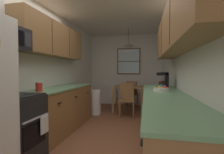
# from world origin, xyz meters

# --- Properties ---
(ground_plane) EXTENTS (12.00, 12.00, 0.00)m
(ground_plane) POSITION_xyz_m (0.00, 1.00, 0.00)
(ground_plane) COLOR brown
(wall_left) EXTENTS (0.10, 9.00, 2.55)m
(wall_left) POSITION_xyz_m (-1.35, 1.00, 1.27)
(wall_left) COLOR silver
(wall_left) RESTS_ON ground
(wall_right) EXTENTS (0.10, 9.00, 2.55)m
(wall_right) POSITION_xyz_m (1.35, 1.00, 1.27)
(wall_right) COLOR silver
(wall_right) RESTS_ON ground
(wall_back) EXTENTS (4.40, 0.10, 2.55)m
(wall_back) POSITION_xyz_m (0.00, 3.65, 1.27)
(wall_back) COLOR silver
(wall_back) RESTS_ON ground
(ceiling_slab) EXTENTS (4.40, 9.00, 0.08)m
(ceiling_slab) POSITION_xyz_m (0.00, 1.00, 2.59)
(ceiling_slab) COLOR white
(stove_range) EXTENTS (0.66, 0.61, 1.10)m
(stove_range) POSITION_xyz_m (-0.99, -0.55, 0.47)
(stove_range) COLOR black
(stove_range) RESTS_ON ground
(microwave_over_range) EXTENTS (0.39, 0.61, 0.31)m
(microwave_over_range) POSITION_xyz_m (-1.11, -0.55, 1.67)
(microwave_over_range) COLOR black
(counter_left) EXTENTS (0.64, 2.03, 0.90)m
(counter_left) POSITION_xyz_m (-1.00, 0.77, 0.45)
(counter_left) COLOR olive
(counter_left) RESTS_ON ground
(upper_cabinets_left) EXTENTS (0.33, 2.11, 0.67)m
(upper_cabinets_left) POSITION_xyz_m (-1.14, 0.72, 1.87)
(upper_cabinets_left) COLOR olive
(counter_right) EXTENTS (0.64, 3.22, 0.90)m
(counter_right) POSITION_xyz_m (1.00, 0.12, 0.45)
(counter_right) COLOR olive
(counter_right) RESTS_ON ground
(upper_cabinets_right) EXTENTS (0.33, 2.90, 0.65)m
(upper_cabinets_right) POSITION_xyz_m (1.14, 0.07, 1.82)
(upper_cabinets_right) COLOR olive
(dining_table) EXTENTS (0.89, 0.71, 0.76)m
(dining_table) POSITION_xyz_m (0.20, 2.60, 0.62)
(dining_table) COLOR olive
(dining_table) RESTS_ON ground
(dining_chair_near) EXTENTS (0.42, 0.42, 0.90)m
(dining_chair_near) POSITION_xyz_m (0.22, 2.04, 0.50)
(dining_chair_near) COLOR olive
(dining_chair_near) RESTS_ON ground
(dining_chair_far) EXTENTS (0.41, 0.41, 0.90)m
(dining_chair_far) POSITION_xyz_m (0.27, 3.16, 0.50)
(dining_chair_far) COLOR olive
(dining_chair_far) RESTS_ON ground
(pendant_light) EXTENTS (0.33, 0.33, 0.55)m
(pendant_light) POSITION_xyz_m (0.20, 2.60, 2.05)
(pendant_light) COLOR black
(back_window) EXTENTS (0.84, 0.05, 0.94)m
(back_window) POSITION_xyz_m (0.11, 3.58, 1.59)
(back_window) COLOR brown
(trash_bin) EXTENTS (0.34, 0.34, 0.70)m
(trash_bin) POSITION_xyz_m (-0.70, 2.09, 0.35)
(trash_bin) COLOR white
(trash_bin) RESTS_ON ground
(storage_canister) EXTENTS (0.11, 0.11, 0.16)m
(storage_canister) POSITION_xyz_m (-1.00, 0.00, 0.98)
(storage_canister) COLOR red
(storage_canister) RESTS_ON counter_left
(dish_towel) EXTENTS (0.02, 0.16, 0.24)m
(dish_towel) POSITION_xyz_m (-0.64, -0.39, 0.50)
(dish_towel) COLOR white
(coffee_maker) EXTENTS (0.22, 0.18, 0.31)m
(coffee_maker) POSITION_xyz_m (1.08, 1.03, 1.06)
(coffee_maker) COLOR black
(coffee_maker) RESTS_ON counter_right
(mug_by_coffeemaker) EXTENTS (0.11, 0.08, 0.11)m
(mug_by_coffeemaker) POSITION_xyz_m (1.04, 1.41, 0.95)
(mug_by_coffeemaker) COLOR #335999
(mug_by_coffeemaker) RESTS_ON counter_right
(mug_spare) EXTENTS (0.11, 0.08, 0.09)m
(mug_spare) POSITION_xyz_m (1.02, 0.74, 0.94)
(mug_spare) COLOR #335999
(mug_spare) RESTS_ON counter_right
(fruit_bowl) EXTENTS (0.26, 0.26, 0.09)m
(fruit_bowl) POSITION_xyz_m (0.97, 0.41, 0.94)
(fruit_bowl) COLOR silver
(fruit_bowl) RESTS_ON counter_right
(table_serving_bowl) EXTENTS (0.21, 0.21, 0.06)m
(table_serving_bowl) POSITION_xyz_m (0.26, 2.50, 0.79)
(table_serving_bowl) COLOR silver
(table_serving_bowl) RESTS_ON dining_table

